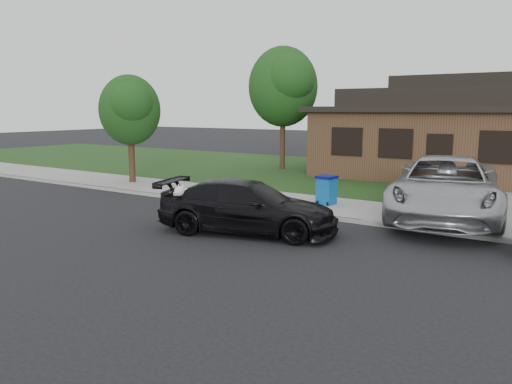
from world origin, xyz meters
The scene contains 11 objects.
ground centered at (0.00, 0.00, 0.00)m, with size 120.00×120.00×0.00m, color black.
sidewalk centered at (0.00, 5.00, 0.06)m, with size 60.00×3.00×0.12m, color gray.
curb centered at (0.00, 3.50, 0.06)m, with size 60.00×0.12×0.12m, color gray.
lawn centered at (0.00, 13.00, 0.07)m, with size 60.00×13.00×0.13m, color #193814.
driveway centered at (6.00, 10.00, 0.07)m, with size 4.50×13.00×0.14m, color gray.
sedan centered at (1.56, 0.88, 0.70)m, with size 5.14×3.11×1.39m.
minivan centered at (5.62, 5.08, 1.02)m, with size 2.93×6.35×1.76m, color #ACAFB3.
recycling_bin centered at (1.82, 5.15, 0.60)m, with size 0.63×0.65×0.96m.
house centered at (4.00, 15.00, 2.13)m, with size 12.60×8.60×4.65m.
tree_0 centered at (-4.34, 12.88, 4.48)m, with size 3.78×3.60×6.34m.
tree_2 centered at (-7.38, 5.11, 3.27)m, with size 2.73×2.60×4.59m.
Camera 1 is at (8.90, -9.82, 3.25)m, focal length 35.00 mm.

